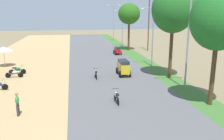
{
  "coord_description": "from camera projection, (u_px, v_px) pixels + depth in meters",
  "views": [
    {
      "loc": [
        -4.04,
        -2.91,
        6.72
      ],
      "look_at": [
        -0.38,
        18.57,
        1.35
      ],
      "focal_mm": 37.78,
      "sensor_mm": 36.0,
      "label": 1
    }
  ],
  "objects": [
    {
      "name": "streetlamp_near",
      "position": [
        188.0,
        35.0,
        20.08
      ],
      "size": [
        3.16,
        0.2,
        8.27
      ],
      "color": "gray",
      "rests_on": "median_strip"
    },
    {
      "name": "median_tree_fourth",
      "position": [
        129.0,
        14.0,
        40.8
      ],
      "size": [
        3.79,
        3.79,
        8.19
      ],
      "color": "#4C351E",
      "rests_on": "median_strip"
    },
    {
      "name": "streetlamp_far",
      "position": [
        122.0,
        25.0,
        45.88
      ],
      "size": [
        3.16,
        0.2,
        7.1
      ],
      "color": "gray",
      "rests_on": "median_strip"
    },
    {
      "name": "motorbike_ahead_second",
      "position": [
        116.0,
        96.0,
        17.73
      ],
      "size": [
        0.54,
        1.8,
        0.94
      ],
      "color": "black",
      "rests_on": "road_strip"
    },
    {
      "name": "pedestrian_on_shoulder",
      "position": [
        17.0,
        103.0,
        15.35
      ],
      "size": [
        0.28,
        0.39,
        1.62
      ],
      "color": "#33333D",
      "rests_on": "dirt_shoulder"
    },
    {
      "name": "streetlamp_mid",
      "position": [
        153.0,
        33.0,
        28.82
      ],
      "size": [
        3.16,
        0.2,
        7.27
      ],
      "color": "gray",
      "rests_on": "median_strip"
    },
    {
      "name": "utility_pole_near",
      "position": [
        149.0,
        23.0,
        41.18
      ],
      "size": [
        1.8,
        0.2,
        9.48
      ],
      "color": "brown",
      "rests_on": "ground"
    },
    {
      "name": "parked_motorbike_fifth",
      "position": [
        14.0,
        73.0,
        24.49
      ],
      "size": [
        1.8,
        0.54,
        0.94
      ],
      "color": "black",
      "rests_on": "dirt_shoulder"
    },
    {
      "name": "streetlamp_farthest",
      "position": [
        114.0,
        20.0,
        55.17
      ],
      "size": [
        3.16,
        0.2,
        8.41
      ],
      "color": "gray",
      "rests_on": "median_strip"
    },
    {
      "name": "vendor_umbrella",
      "position": [
        3.0,
        49.0,
        29.09
      ],
      "size": [
        2.2,
        2.2,
        2.52
      ],
      "color": "#99999E",
      "rests_on": "dirt_shoulder"
    },
    {
      "name": "median_tree_second",
      "position": [
        219.0,
        20.0,
        16.0
      ],
      "size": [
        3.87,
        3.87,
        8.35
      ],
      "color": "#4C351E",
      "rests_on": "median_strip"
    },
    {
      "name": "car_hatchback_red",
      "position": [
        117.0,
        50.0,
        37.97
      ],
      "size": [
        1.04,
        2.0,
        1.23
      ],
      "color": "red",
      "rests_on": "road_strip"
    },
    {
      "name": "motorbike_ahead_third",
      "position": [
        96.0,
        73.0,
        24.32
      ],
      "size": [
        0.54,
        1.8,
        0.94
      ],
      "color": "black",
      "rests_on": "road_strip"
    },
    {
      "name": "parked_motorbike_sixth",
      "position": [
        18.0,
        70.0,
        25.87
      ],
      "size": [
        1.8,
        0.54,
        0.94
      ],
      "color": "black",
      "rests_on": "dirt_shoulder"
    },
    {
      "name": "median_tree_third",
      "position": [
        173.0,
        9.0,
        23.02
      ],
      "size": [
        4.25,
        4.25,
        9.29
      ],
      "color": "#4C351E",
      "rests_on": "median_strip"
    },
    {
      "name": "car_van_yellow",
      "position": [
        123.0,
        67.0,
        25.24
      ],
      "size": [
        1.19,
        2.41,
        1.67
      ],
      "color": "gold",
      "rests_on": "road_strip"
    }
  ]
}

